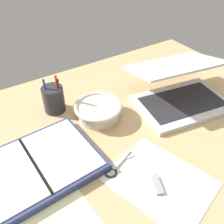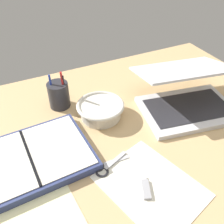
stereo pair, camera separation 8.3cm
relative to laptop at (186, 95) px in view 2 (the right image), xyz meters
The scene contains 9 objects.
desk_top 29.79cm from the laptop, behind, with size 140.00×100.00×2.00cm, color tan.
laptop is the anchor object (origin of this frame).
bowl 32.60cm from the laptop, 164.83° to the left, with size 17.29×17.29×5.70cm.
pen_cup 47.91cm from the laptop, 153.71° to the left, with size 7.84×7.84×15.44cm.
planner 59.24cm from the laptop, behind, with size 36.92×27.81×3.02cm.
scissors 42.79cm from the laptop, 161.21° to the right, with size 12.07×6.24×0.80cm.
paper_sheet_front 40.29cm from the laptop, 141.09° to the right, with size 21.56×27.24×0.16cm, color silver.
paper_sheet_beside_planner 63.82cm from the laptop, 161.95° to the right, with size 18.27×22.90×0.16cm, color #F4EFB2.
usb_drive 41.90cm from the laptop, 142.24° to the right, with size 4.30×7.25×1.00cm.
Camera 2 is at (-29.41, -53.41, 61.33)cm, focal length 40.00 mm.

